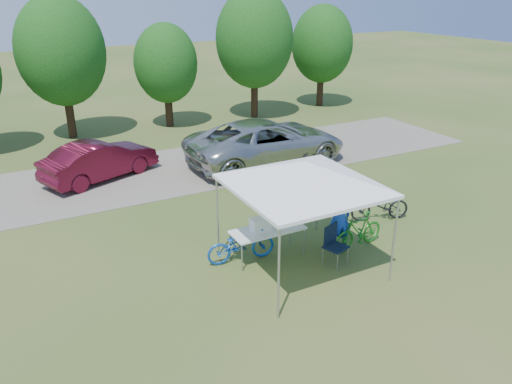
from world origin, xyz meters
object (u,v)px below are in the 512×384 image
(folding_chair, at_px, (333,241))
(cyclist, at_px, (339,217))
(bike_blue, at_px, (241,244))
(cooler, at_px, (260,225))
(folding_table, at_px, (268,231))
(bike_dark, at_px, (380,206))
(sedan, at_px, (100,160))
(bike_green, at_px, (359,231))
(minivan, at_px, (267,142))

(folding_chair, bearing_deg, cyclist, 23.76)
(folding_chair, relative_size, cyclist, 0.53)
(folding_chair, relative_size, bike_blue, 0.56)
(cooler, xyz_separation_m, cyclist, (1.99, -0.53, -0.02))
(cooler, bearing_deg, folding_table, 0.00)
(cooler, xyz_separation_m, bike_dark, (4.13, 0.32, -0.49))
(bike_dark, relative_size, sedan, 0.42)
(cyclist, bearing_deg, bike_dark, -149.65)
(folding_chair, distance_m, bike_blue, 2.27)
(cyclist, xyz_separation_m, sedan, (-4.31, 8.08, -0.23))
(cooler, distance_m, cyclist, 2.06)
(folding_table, relative_size, cooler, 3.87)
(cyclist, bearing_deg, sedan, -53.41)
(bike_green, distance_m, sedan, 9.56)
(folding_chair, relative_size, sedan, 0.24)
(bike_blue, bearing_deg, minivan, -27.23)
(minivan, bearing_deg, bike_dark, -176.71)
(bike_green, distance_m, bike_dark, 1.88)
(bike_blue, bearing_deg, folding_chair, -112.49)
(folding_chair, bearing_deg, cooler, 128.07)
(minivan, bearing_deg, bike_blue, 144.10)
(minivan, bearing_deg, bike_green, 169.31)
(bike_green, bearing_deg, cyclist, -111.39)
(folding_table, relative_size, folding_chair, 1.92)
(bike_dark, distance_m, minivan, 5.87)
(bike_blue, distance_m, bike_green, 3.12)
(bike_green, xyz_separation_m, minivan, (1.07, 6.84, 0.40))
(folding_table, relative_size, bike_blue, 1.07)
(bike_blue, distance_m, bike_dark, 4.60)
(folding_table, height_order, cyclist, cyclist)
(folding_table, bearing_deg, bike_green, -16.41)
(folding_table, height_order, cooler, cooler)
(bike_green, relative_size, sedan, 0.39)
(folding_table, bearing_deg, sedan, 108.49)
(cooler, height_order, bike_dark, cooler)
(folding_chair, xyz_separation_m, bike_dark, (2.62, 1.30, -0.12))
(bike_dark, bearing_deg, bike_green, -39.02)
(bike_blue, relative_size, bike_green, 1.10)
(minivan, xyz_separation_m, sedan, (-5.92, 1.40, -0.18))
(bike_blue, bearing_deg, cyclist, -98.21)
(folding_table, xyz_separation_m, minivan, (3.39, 6.15, 0.15))
(sedan, bearing_deg, folding_table, 176.06)
(cooler, bearing_deg, bike_dark, 4.49)
(folding_table, height_order, minivan, minivan)
(cooler, bearing_deg, cyclist, -14.92)
(bike_green, bearing_deg, sedan, -155.10)
(bike_green, bearing_deg, bike_blue, -110.79)
(bike_dark, bearing_deg, folding_table, -66.74)
(bike_green, relative_size, minivan, 0.26)
(cooler, distance_m, bike_dark, 4.17)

